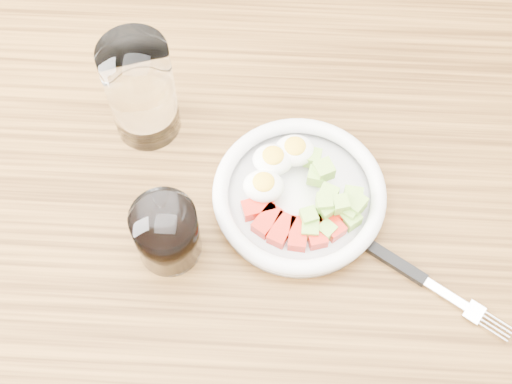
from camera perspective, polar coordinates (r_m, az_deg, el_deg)
ground at (r=1.65m, az=0.34°, el=-12.99°), size 4.00×4.00×0.00m
dining_table at (r=1.01m, az=0.54°, el=-3.88°), size 1.50×0.90×0.77m
bowl at (r=0.91m, az=3.44°, el=-0.13°), size 0.22×0.22×0.05m
fork at (r=0.90m, az=12.14°, el=-6.20°), size 0.20×0.13×0.01m
water_glass at (r=0.93m, az=-9.20°, el=8.01°), size 0.09×0.09×0.16m
coffee_glass at (r=0.86m, az=-7.17°, el=-3.30°), size 0.08×0.08×0.09m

